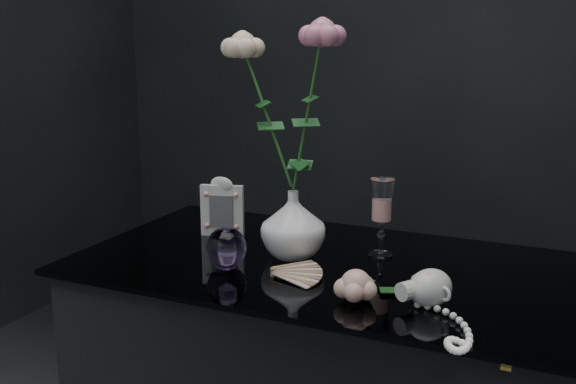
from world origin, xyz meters
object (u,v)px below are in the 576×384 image
at_px(wine_glass, 381,218).
at_px(pearl_jar, 430,286).
at_px(paperweight, 226,247).
at_px(vase, 293,224).
at_px(picture_frame, 222,206).
at_px(loose_rose, 356,285).

relative_size(wine_glass, pearl_jar, 0.69).
bearing_deg(wine_glass, paperweight, -143.11).
height_order(vase, picture_frame, vase).
xyz_separation_m(vase, picture_frame, (-0.22, 0.07, -0.00)).
bearing_deg(picture_frame, vase, -33.98).
distance_m(picture_frame, pearl_jar, 0.59).
bearing_deg(wine_glass, vase, -153.46).
relative_size(vase, picture_frame, 1.01).
distance_m(vase, pearl_jar, 0.36).
height_order(paperweight, loose_rose, paperweight).
xyz_separation_m(picture_frame, pearl_jar, (0.54, -0.22, -0.04)).
distance_m(loose_rose, pearl_jar, 0.13).
height_order(picture_frame, paperweight, picture_frame).
xyz_separation_m(loose_rose, pearl_jar, (0.13, 0.04, 0.01)).
bearing_deg(pearl_jar, loose_rose, -132.56).
bearing_deg(loose_rose, paperweight, 175.71).
bearing_deg(picture_frame, paperweight, -73.20).
relative_size(paperweight, loose_rose, 0.49).
bearing_deg(vase, wine_glass, 26.54).
xyz_separation_m(wine_glass, paperweight, (-0.27, -0.20, -0.04)).
relative_size(vase, wine_glass, 0.85).
distance_m(wine_glass, paperweight, 0.34).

